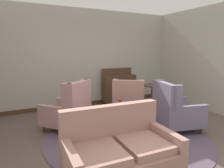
# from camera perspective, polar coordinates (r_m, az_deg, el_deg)

# --- Properties ---
(ground) EXTENTS (8.41, 8.41, 0.00)m
(ground) POSITION_cam_1_polar(r_m,az_deg,el_deg) (4.04, 6.61, -15.85)
(ground) COLOR brown
(wall_back) EXTENTS (6.17, 0.08, 2.95)m
(wall_back) POSITION_cam_1_polar(r_m,az_deg,el_deg) (6.27, -7.96, 7.19)
(wall_back) COLOR #BCB7AD
(wall_back) RESTS_ON ground
(wall_right) EXTENTS (0.08, 4.05, 2.95)m
(wall_right) POSITION_cam_1_polar(r_m,az_deg,el_deg) (6.38, 25.56, 6.39)
(wall_right) COLOR #BCB7AD
(wall_right) RESTS_ON ground
(baseboard_back) EXTENTS (6.01, 0.03, 0.12)m
(baseboard_back) POSITION_cam_1_polar(r_m,az_deg,el_deg) (6.44, -7.50, -5.52)
(baseboard_back) COLOR #4C3323
(baseboard_back) RESTS_ON ground
(area_rug) EXTENTS (3.33, 3.33, 0.01)m
(area_rug) POSITION_cam_1_polar(r_m,az_deg,el_deg) (4.27, 4.32, -14.28)
(area_rug) COLOR #5B4C60
(area_rug) RESTS_ON ground
(coffee_table) EXTENTS (0.88, 0.88, 0.48)m
(coffee_table) POSITION_cam_1_polar(r_m,az_deg,el_deg) (4.13, 2.70, -9.31)
(coffee_table) COLOR #4C3323
(coffee_table) RESTS_ON ground
(porcelain_vase) EXTENTS (0.17, 0.17, 0.29)m
(porcelain_vase) POSITION_cam_1_polar(r_m,az_deg,el_deg) (4.09, 2.28, -6.42)
(porcelain_vase) COLOR brown
(porcelain_vase) RESTS_ON coffee_table
(settee) EXTENTS (1.53, 0.91, 0.96)m
(settee) POSITION_cam_1_polar(r_m,az_deg,el_deg) (2.87, 2.23, -18.28)
(settee) COLOR tan
(settee) RESTS_ON ground
(armchair_near_window) EXTENTS (1.14, 1.16, 1.10)m
(armchair_near_window) POSITION_cam_1_polar(r_m,az_deg,el_deg) (4.48, -12.03, -7.29)
(armchair_near_window) COLOR tan
(armchair_near_window) RESTS_ON ground
(armchair_back_corner) EXTENTS (1.10, 1.12, 1.02)m
(armchair_back_corner) POSITION_cam_1_polar(r_m,az_deg,el_deg) (5.18, 4.85, -4.91)
(armchair_back_corner) COLOR tan
(armchair_back_corner) RESTS_ON ground
(armchair_far_left) EXTENTS (1.04, 1.01, 1.07)m
(armchair_far_left) POSITION_cam_1_polar(r_m,az_deg,el_deg) (4.61, 17.20, -7.12)
(armchair_far_left) COLOR slate
(armchair_far_left) RESTS_ON ground
(side_table) EXTENTS (0.55, 0.55, 0.74)m
(side_table) POSITION_cam_1_polar(r_m,az_deg,el_deg) (5.95, 11.34, -3.03)
(side_table) COLOR #4C3323
(side_table) RESTS_ON ground
(sideboard) EXTENTS (1.07, 0.36, 1.14)m
(sideboard) POSITION_cam_1_polar(r_m,az_deg,el_deg) (6.55, 2.01, -0.99)
(sideboard) COLOR #4C3323
(sideboard) RESTS_ON ground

